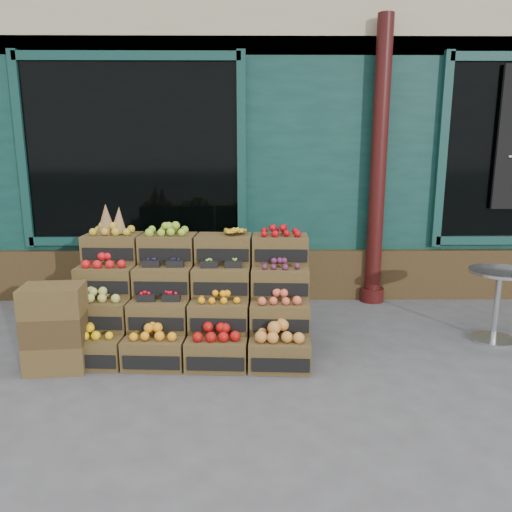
{
  "coord_description": "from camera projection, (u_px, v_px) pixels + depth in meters",
  "views": [
    {
      "loc": [
        -0.24,
        -3.66,
        1.81
      ],
      "look_at": [
        -0.2,
        0.7,
        0.85
      ],
      "focal_mm": 35.0,
      "sensor_mm": 36.0,
      "label": 1
    }
  ],
  "objects": [
    {
      "name": "ground",
      "position": [
        282.0,
        379.0,
        3.97
      ],
      "size": [
        60.0,
        60.0,
        0.0
      ],
      "primitive_type": "plane",
      "color": "#4D4D50",
      "rests_on": "ground"
    },
    {
      "name": "shop_facade",
      "position": [
        265.0,
        111.0,
        8.45
      ],
      "size": [
        12.0,
        6.24,
        4.8
      ],
      "color": "#103731",
      "rests_on": "ground"
    },
    {
      "name": "crate_display",
      "position": [
        193.0,
        305.0,
        4.54
      ],
      "size": [
        2.13,
        1.12,
        1.3
      ],
      "rotation": [
        0.0,
        0.0,
        -0.05
      ],
      "color": "#503E1F",
      "rests_on": "ground"
    },
    {
      "name": "spare_crates",
      "position": [
        55.0,
        328.0,
        4.07
      ],
      "size": [
        0.51,
        0.38,
        0.72
      ],
      "rotation": [
        0.0,
        0.0,
        0.1
      ],
      "color": "#503E1F",
      "rests_on": "ground"
    },
    {
      "name": "bistro_table",
      "position": [
        497.0,
        297.0,
        4.66
      ],
      "size": [
        0.55,
        0.55,
        0.69
      ],
      "rotation": [
        0.0,
        0.0,
        0.3
      ],
      "color": "#B1B3B8",
      "rests_on": "ground"
    },
    {
      "name": "shopkeeper",
      "position": [
        136.0,
        216.0,
        6.44
      ],
      "size": [
        0.73,
        0.53,
        1.87
      ],
      "primitive_type": "imported",
      "rotation": [
        0.0,
        0.0,
        3.27
      ],
      "color": "#144727",
      "rests_on": "ground"
    }
  ]
}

